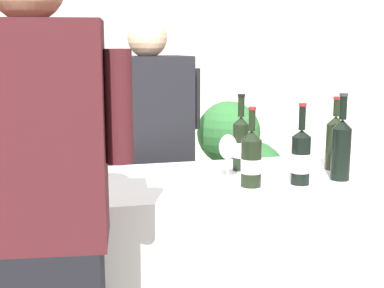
{
  "coord_description": "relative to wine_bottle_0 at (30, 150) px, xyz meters",
  "views": [
    {
      "loc": [
        -0.43,
        -2.18,
        1.53
      ],
      "look_at": [
        0.11,
        0.0,
        1.1
      ],
      "focal_mm": 50.88,
      "sensor_mm": 36.0,
      "label": 1
    }
  ],
  "objects": [
    {
      "name": "wine_bottle_5",
      "position": [
        1.07,
        -0.31,
        -0.02
      ],
      "size": [
        0.08,
        0.08,
        0.33
      ],
      "color": "black",
      "rests_on": "counter"
    },
    {
      "name": "wine_bottle_8",
      "position": [
        0.91,
        -0.01,
        -0.01
      ],
      "size": [
        0.07,
        0.07,
        0.35
      ],
      "color": "black",
      "rests_on": "counter"
    },
    {
      "name": "wine_bottle_3",
      "position": [
        1.34,
        -0.1,
        -0.0
      ],
      "size": [
        0.08,
        0.08,
        0.33
      ],
      "color": "black",
      "rests_on": "counter"
    },
    {
      "name": "wine_glass",
      "position": [
        0.8,
        -0.17,
        0.0
      ],
      "size": [
        0.08,
        0.08,
        0.19
      ],
      "color": "silver",
      "rests_on": "counter"
    },
    {
      "name": "wine_bottle_4",
      "position": [
        -0.11,
        0.07,
        -0.02
      ],
      "size": [
        0.08,
        0.08,
        0.31
      ],
      "color": "black",
      "rests_on": "counter"
    },
    {
      "name": "potted_shrub",
      "position": [
        1.24,
        0.86,
        -0.41
      ],
      "size": [
        0.61,
        0.54,
        1.18
      ],
      "color": "brown",
      "rests_on": "ground_plane"
    },
    {
      "name": "wine_bottle_2",
      "position": [
        1.27,
        -0.28,
        0.01
      ],
      "size": [
        0.08,
        0.08,
        0.37
      ],
      "color": "black",
      "rests_on": "counter"
    },
    {
      "name": "wine_bottle_1",
      "position": [
        0.86,
        -0.29,
        -0.02
      ],
      "size": [
        0.08,
        0.08,
        0.32
      ],
      "color": "black",
      "rests_on": "counter"
    },
    {
      "name": "wine_bottle_7",
      "position": [
        -0.01,
        -0.28,
        -0.02
      ],
      "size": [
        0.08,
        0.08,
        0.3
      ],
      "color": "black",
      "rests_on": "counter"
    },
    {
      "name": "wall_back",
      "position": [
        0.55,
        2.49,
        0.31
      ],
      "size": [
        8.0,
        0.1,
        2.8
      ],
      "primitive_type": "cube",
      "color": "beige",
      "rests_on": "ground_plane"
    },
    {
      "name": "person_server",
      "position": [
        0.58,
        0.5,
        -0.28
      ],
      "size": [
        0.58,
        0.31,
        1.65
      ],
      "color": "black",
      "rests_on": "ground_plane"
    },
    {
      "name": "person_guest",
      "position": [
        0.05,
        -0.72,
        -0.21
      ],
      "size": [
        0.55,
        0.29,
        1.79
      ],
      "color": "black",
      "rests_on": "ground_plane"
    },
    {
      "name": "counter",
      "position": [
        0.55,
        -0.11,
        -0.61
      ],
      "size": [
        2.15,
        0.66,
        0.95
      ],
      "primitive_type": "cube",
      "color": "white",
      "rests_on": "ground_plane"
    },
    {
      "name": "wine_bottle_0",
      "position": [
        0.0,
        0.0,
        0.0
      ],
      "size": [
        0.07,
        0.07,
        0.35
      ],
      "color": "black",
      "rests_on": "counter"
    }
  ]
}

